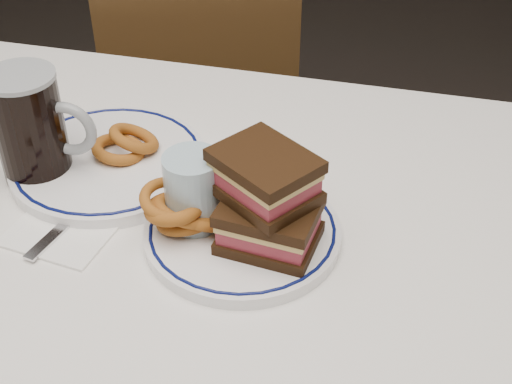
% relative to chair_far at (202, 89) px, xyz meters
% --- Properties ---
extents(dining_table, '(1.27, 0.87, 0.75)m').
position_rel_chair_far_xyz_m(dining_table, '(0.14, -0.77, 0.14)').
color(dining_table, white).
rests_on(dining_table, floor).
extents(chair_far, '(0.53, 0.53, 0.92)m').
position_rel_chair_far_xyz_m(chair_far, '(0.00, 0.00, 0.00)').
color(chair_far, '#473116').
rests_on(chair_far, floor).
extents(main_plate, '(0.25, 0.25, 0.02)m').
position_rel_chair_far_xyz_m(main_plate, '(0.31, -0.77, 0.26)').
color(main_plate, white).
rests_on(main_plate, dining_table).
extents(reuben_sandwich, '(0.15, 0.14, 0.12)m').
position_rel_chair_far_xyz_m(reuben_sandwich, '(0.34, -0.78, 0.32)').
color(reuben_sandwich, black).
rests_on(reuben_sandwich, main_plate).
extents(onion_rings_main, '(0.11, 0.09, 0.07)m').
position_rel_chair_far_xyz_m(onion_rings_main, '(0.23, -0.78, 0.29)').
color(onion_rings_main, brown).
rests_on(onion_rings_main, main_plate).
extents(ketchup_ramekin, '(0.05, 0.05, 0.03)m').
position_rel_chair_far_xyz_m(ketchup_ramekin, '(0.28, -0.69, 0.28)').
color(ketchup_ramekin, silver).
rests_on(ketchup_ramekin, main_plate).
extents(beer_mug, '(0.14, 0.10, 0.16)m').
position_rel_chair_far_xyz_m(beer_mug, '(-0.00, -0.71, 0.33)').
color(beer_mug, black).
rests_on(beer_mug, dining_table).
extents(water_glass, '(0.07, 0.07, 0.11)m').
position_rel_chair_far_xyz_m(water_glass, '(0.24, -0.77, 0.30)').
color(water_glass, '#A3C2D2').
rests_on(water_glass, dining_table).
extents(far_plate, '(0.28, 0.28, 0.02)m').
position_rel_chair_far_xyz_m(far_plate, '(0.08, -0.67, 0.26)').
color(far_plate, white).
rests_on(far_plate, dining_table).
extents(onion_rings_far, '(0.10, 0.09, 0.06)m').
position_rel_chair_far_xyz_m(onion_rings_far, '(0.10, -0.65, 0.28)').
color(onion_rings_far, brown).
rests_on(onion_rings_far, far_plate).
extents(napkin_fork, '(0.15, 0.17, 0.01)m').
position_rel_chair_far_xyz_m(napkin_fork, '(0.08, -0.80, 0.25)').
color(napkin_fork, white).
rests_on(napkin_fork, dining_table).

